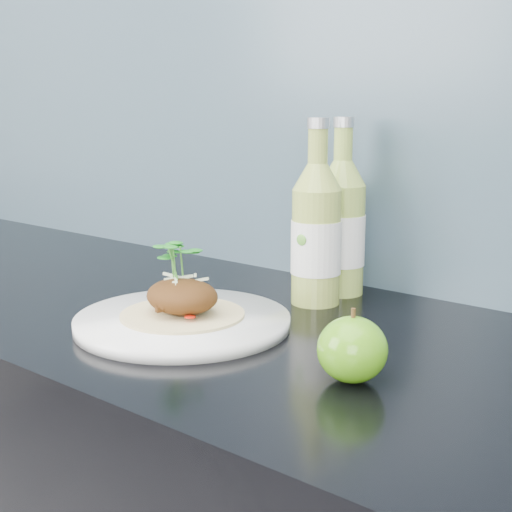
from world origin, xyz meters
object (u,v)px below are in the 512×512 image
object	(u,v)px
dinner_plate	(183,321)
green_apple	(352,349)
cider_bottle_left	(341,228)
cider_bottle_right	(316,235)

from	to	relation	value
dinner_plate	green_apple	distance (m)	0.28
dinner_plate	cider_bottle_left	size ratio (longest dim) A/B	1.36
green_apple	cider_bottle_right	size ratio (longest dim) A/B	0.32
green_apple	cider_bottle_left	size ratio (longest dim) A/B	0.32
dinner_plate	cider_bottle_right	xyz separation A→B (m)	(0.07, 0.21, 0.10)
dinner_plate	cider_bottle_left	xyz separation A→B (m)	(0.07, 0.29, 0.10)
green_apple	dinner_plate	bearing A→B (deg)	176.05
green_apple	cider_bottle_left	bearing A→B (deg)	124.93
cider_bottle_left	dinner_plate	bearing A→B (deg)	-117.18
green_apple	cider_bottle_right	xyz separation A→B (m)	(-0.21, 0.23, 0.07)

